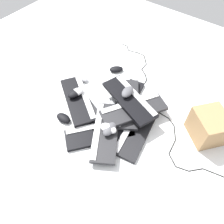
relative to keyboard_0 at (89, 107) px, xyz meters
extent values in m
plane|color=white|center=(-0.11, 0.02, -0.01)|extent=(3.20, 3.20, 0.00)
cube|color=#232326|center=(0.00, 0.00, 0.00)|extent=(0.46, 0.29, 0.02)
cube|color=#B2B5BA|center=(-0.02, -0.05, 0.01)|extent=(0.40, 0.18, 0.01)
cube|color=black|center=(-0.20, 0.13, 0.00)|extent=(0.39, 0.44, 0.02)
cube|color=silver|center=(-0.16, 0.09, 0.01)|extent=(0.29, 0.35, 0.01)
cube|color=black|center=(-0.38, -0.04, 0.00)|extent=(0.22, 0.46, 0.02)
cube|color=silver|center=(-0.33, -0.03, 0.01)|extent=(0.11, 0.42, 0.01)
cube|color=black|center=(-0.17, -0.19, 0.00)|extent=(0.23, 0.46, 0.02)
cube|color=#B2B5BA|center=(-0.11, -0.18, 0.01)|extent=(0.12, 0.42, 0.01)
cube|color=#232326|center=(-0.24, 0.10, 0.03)|extent=(0.36, 0.45, 0.02)
cube|color=silver|center=(-0.19, 0.13, 0.04)|extent=(0.25, 0.37, 0.01)
cube|color=#232326|center=(-0.21, -0.17, 0.03)|extent=(0.36, 0.45, 0.02)
cube|color=silver|center=(-0.17, -0.14, 0.04)|extent=(0.26, 0.37, 0.01)
cube|color=#232326|center=(-0.29, -0.12, 0.06)|extent=(0.36, 0.45, 0.02)
cube|color=silver|center=(-0.25, -0.15, 0.07)|extent=(0.25, 0.38, 0.01)
cube|color=black|center=(-0.23, -0.16, 0.09)|extent=(0.46, 0.29, 0.02)
cube|color=silver|center=(-0.25, -0.21, 0.10)|extent=(0.41, 0.18, 0.01)
cube|color=black|center=(0.09, 0.01, 0.03)|extent=(0.45, 0.37, 0.02)
cube|color=silver|center=(0.06, -0.03, 0.04)|extent=(0.37, 0.26, 0.01)
ellipsoid|color=silver|center=(0.12, -0.01, 0.07)|extent=(0.09, 0.12, 0.04)
ellipsoid|color=#B7B7BC|center=(0.23, -0.18, 0.01)|extent=(0.11, 0.07, 0.04)
ellipsoid|color=black|center=(0.07, 0.18, 0.01)|extent=(0.11, 0.07, 0.04)
ellipsoid|color=#4C4C51|center=(-0.26, 0.09, 0.07)|extent=(0.07, 0.11, 0.04)
ellipsoid|color=silver|center=(-0.25, 0.09, 0.07)|extent=(0.12, 0.08, 0.04)
ellipsoid|color=black|center=(0.12, 0.00, 0.07)|extent=(0.09, 0.12, 0.04)
ellipsoid|color=#4C4C51|center=(-0.20, -0.18, 0.13)|extent=(0.08, 0.12, 0.04)
ellipsoid|color=black|center=(0.07, -0.43, 0.01)|extent=(0.12, 0.12, 0.04)
cylinder|color=black|center=(-0.38, -0.28, -0.01)|extent=(0.05, 0.04, 0.01)
cylinder|color=black|center=(-0.45, -0.26, -0.01)|extent=(0.09, 0.01, 0.01)
cylinder|color=black|center=(-0.53, -0.24, -0.01)|extent=(0.06, 0.04, 0.01)
cylinder|color=black|center=(-0.59, -0.18, -0.01)|extent=(0.06, 0.10, 0.01)
cylinder|color=black|center=(-0.62, -0.08, -0.01)|extent=(0.02, 0.11, 0.01)
cylinder|color=black|center=(-0.66, 0.00, -0.01)|extent=(0.07, 0.05, 0.01)
cylinder|color=black|center=(-0.74, 0.02, -0.01)|extent=(0.08, 0.03, 0.01)
cylinder|color=black|center=(-0.80, -0.03, -0.01)|extent=(0.06, 0.07, 0.01)
cylinder|color=black|center=(-0.89, -0.07, -0.01)|extent=(0.12, 0.03, 0.01)
sphere|color=black|center=(-0.36, -0.30, -0.01)|extent=(0.01, 0.01, 0.01)
sphere|color=black|center=(-0.40, -0.26, -0.01)|extent=(0.01, 0.01, 0.01)
sphere|color=black|center=(-0.50, -0.26, -0.01)|extent=(0.01, 0.01, 0.01)
sphere|color=black|center=(-0.56, -0.23, -0.01)|extent=(0.01, 0.01, 0.01)
sphere|color=black|center=(-0.62, -0.13, -0.01)|extent=(0.01, 0.01, 0.01)
sphere|color=black|center=(-0.63, -0.02, -0.01)|extent=(0.01, 0.01, 0.01)
sphere|color=black|center=(-0.70, 0.03, -0.01)|extent=(0.01, 0.01, 0.01)
sphere|color=black|center=(-0.78, 0.00, -0.01)|extent=(0.01, 0.01, 0.01)
sphere|color=black|center=(-0.83, -0.06, -0.01)|extent=(0.01, 0.01, 0.01)
sphere|color=black|center=(-0.95, -0.08, -0.01)|extent=(0.01, 0.01, 0.01)
cylinder|color=black|center=(-0.19, -0.43, -0.01)|extent=(0.02, 0.11, 0.01)
cylinder|color=black|center=(-0.16, -0.51, -0.01)|extent=(0.05, 0.05, 0.01)
cylinder|color=black|center=(-0.11, -0.55, -0.01)|extent=(0.06, 0.05, 0.01)
cylinder|color=black|center=(-0.08, -0.61, -0.01)|extent=(0.01, 0.07, 0.01)
cylinder|color=black|center=(-0.04, -0.69, -0.01)|extent=(0.08, 0.09, 0.01)
cylinder|color=black|center=(0.03, -0.73, -0.01)|extent=(0.06, 0.01, 0.01)
cylinder|color=black|center=(0.10, -0.72, -0.01)|extent=(0.09, 0.03, 0.01)
cylinder|color=black|center=(0.17, -0.73, -0.01)|extent=(0.05, 0.05, 0.01)
cylinder|color=black|center=(0.22, -0.75, -0.01)|extent=(0.07, 0.01, 0.01)
sphere|color=black|center=(-0.19, -0.38, -0.01)|extent=(0.01, 0.01, 0.01)
sphere|color=black|center=(-0.18, -0.49, -0.01)|extent=(0.01, 0.01, 0.01)
sphere|color=black|center=(-0.14, -0.53, -0.01)|extent=(0.01, 0.01, 0.01)
sphere|color=black|center=(-0.08, -0.57, -0.01)|extent=(0.01, 0.01, 0.01)
sphere|color=black|center=(-0.08, -0.65, -0.01)|extent=(0.01, 0.01, 0.01)
sphere|color=black|center=(0.00, -0.73, -0.01)|extent=(0.01, 0.01, 0.01)
sphere|color=black|center=(0.05, -0.73, -0.01)|extent=(0.01, 0.01, 0.01)
sphere|color=black|center=(0.15, -0.71, -0.01)|extent=(0.01, 0.01, 0.01)
sphere|color=black|center=(0.19, -0.75, -0.01)|extent=(0.01, 0.01, 0.01)
sphere|color=black|center=(0.25, -0.75, -0.01)|extent=(0.01, 0.01, 0.01)
cube|color=#9E774C|center=(-0.74, -0.28, 0.08)|extent=(0.28, 0.27, 0.19)
camera|label=1|loc=(-0.71, 0.67, 1.21)|focal=35.00mm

